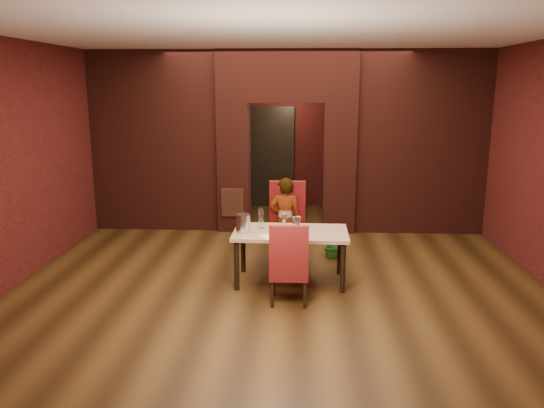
{
  "coord_description": "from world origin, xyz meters",
  "views": [
    {
      "loc": [
        0.25,
        -7.46,
        2.59
      ],
      "look_at": [
        -0.15,
        0.0,
        0.92
      ],
      "focal_mm": 35.0,
      "sensor_mm": 36.0,
      "label": 1
    }
  ],
  "objects_px": {
    "person_seated": "(285,221)",
    "wine_glass_b": "(294,224)",
    "chair_near": "(289,262)",
    "wine_bucket": "(243,223)",
    "dining_table": "(290,256)",
    "potted_plant": "(333,245)",
    "wine_glass_a": "(284,221)",
    "wine_glass_c": "(298,224)",
    "water_bottle": "(261,218)",
    "chair_far": "(287,223)"
  },
  "relations": [
    {
      "from": "person_seated",
      "to": "wine_glass_b",
      "type": "xyz_separation_m",
      "value": [
        0.14,
        -0.73,
        0.15
      ]
    },
    {
      "from": "chair_near",
      "to": "wine_bucket",
      "type": "bearing_deg",
      "value": -45.53
    },
    {
      "from": "dining_table",
      "to": "potted_plant",
      "type": "height_order",
      "value": "dining_table"
    },
    {
      "from": "wine_glass_a",
      "to": "wine_glass_c",
      "type": "xyz_separation_m",
      "value": [
        0.19,
        -0.14,
        0.0
      ]
    },
    {
      "from": "wine_bucket",
      "to": "water_bottle",
      "type": "bearing_deg",
      "value": 42.86
    },
    {
      "from": "person_seated",
      "to": "wine_glass_b",
      "type": "distance_m",
      "value": 0.76
    },
    {
      "from": "chair_far",
      "to": "potted_plant",
      "type": "bearing_deg",
      "value": 18.93
    },
    {
      "from": "potted_plant",
      "to": "chair_near",
      "type": "bearing_deg",
      "value": -109.9
    },
    {
      "from": "chair_far",
      "to": "wine_bucket",
      "type": "bearing_deg",
      "value": -123.65
    },
    {
      "from": "chair_far",
      "to": "wine_glass_c",
      "type": "distance_m",
      "value": 0.88
    },
    {
      "from": "person_seated",
      "to": "potted_plant",
      "type": "height_order",
      "value": "person_seated"
    },
    {
      "from": "wine_glass_a",
      "to": "water_bottle",
      "type": "bearing_deg",
      "value": 175.65
    },
    {
      "from": "dining_table",
      "to": "wine_glass_a",
      "type": "bearing_deg",
      "value": 129.58
    },
    {
      "from": "chair_near",
      "to": "wine_glass_b",
      "type": "distance_m",
      "value": 0.77
    },
    {
      "from": "person_seated",
      "to": "wine_glass_c",
      "type": "relative_size",
      "value": 6.24
    },
    {
      "from": "chair_far",
      "to": "potted_plant",
      "type": "distance_m",
      "value": 0.84
    },
    {
      "from": "wine_glass_c",
      "to": "potted_plant",
      "type": "xyz_separation_m",
      "value": [
        0.53,
        1.1,
        -0.61
      ]
    },
    {
      "from": "chair_far",
      "to": "person_seated",
      "type": "bearing_deg",
      "value": -123.2
    },
    {
      "from": "potted_plant",
      "to": "wine_glass_a",
      "type": "bearing_deg",
      "value": -126.75
    },
    {
      "from": "water_bottle",
      "to": "wine_bucket",
      "type": "bearing_deg",
      "value": -137.14
    },
    {
      "from": "water_bottle",
      "to": "potted_plant",
      "type": "height_order",
      "value": "water_bottle"
    },
    {
      "from": "dining_table",
      "to": "wine_glass_c",
      "type": "height_order",
      "value": "wine_glass_c"
    },
    {
      "from": "chair_near",
      "to": "water_bottle",
      "type": "relative_size",
      "value": 3.63
    },
    {
      "from": "water_bottle",
      "to": "person_seated",
      "type": "bearing_deg",
      "value": 64.05
    },
    {
      "from": "person_seated",
      "to": "water_bottle",
      "type": "bearing_deg",
      "value": 62.17
    },
    {
      "from": "dining_table",
      "to": "person_seated",
      "type": "relative_size",
      "value": 1.16
    },
    {
      "from": "chair_far",
      "to": "water_bottle",
      "type": "height_order",
      "value": "chair_far"
    },
    {
      "from": "dining_table",
      "to": "person_seated",
      "type": "bearing_deg",
      "value": 98.07
    },
    {
      "from": "water_bottle",
      "to": "wine_glass_a",
      "type": "bearing_deg",
      "value": -4.35
    },
    {
      "from": "chair_far",
      "to": "chair_near",
      "type": "relative_size",
      "value": 1.18
    },
    {
      "from": "chair_far",
      "to": "wine_glass_c",
      "type": "bearing_deg",
      "value": -80.46
    },
    {
      "from": "wine_glass_b",
      "to": "wine_bucket",
      "type": "xyz_separation_m",
      "value": [
        -0.67,
        -0.1,
        0.03
      ]
    },
    {
      "from": "chair_near",
      "to": "wine_bucket",
      "type": "relative_size",
      "value": 4.26
    },
    {
      "from": "chair_near",
      "to": "wine_glass_a",
      "type": "height_order",
      "value": "chair_near"
    },
    {
      "from": "wine_glass_b",
      "to": "wine_glass_c",
      "type": "bearing_deg",
      "value": -46.13
    },
    {
      "from": "potted_plant",
      "to": "wine_bucket",
      "type": "bearing_deg",
      "value": -137.65
    },
    {
      "from": "potted_plant",
      "to": "dining_table",
      "type": "bearing_deg",
      "value": -120.46
    },
    {
      "from": "person_seated",
      "to": "water_bottle",
      "type": "distance_m",
      "value": 0.72
    },
    {
      "from": "potted_plant",
      "to": "chair_far",
      "type": "bearing_deg",
      "value": -159.67
    },
    {
      "from": "potted_plant",
      "to": "water_bottle",
      "type": "bearing_deg",
      "value": -137.76
    },
    {
      "from": "chair_near",
      "to": "potted_plant",
      "type": "height_order",
      "value": "chair_near"
    },
    {
      "from": "water_bottle",
      "to": "potted_plant",
      "type": "distance_m",
      "value": 1.53
    },
    {
      "from": "wine_glass_a",
      "to": "water_bottle",
      "type": "relative_size",
      "value": 0.73
    },
    {
      "from": "chair_near",
      "to": "wine_glass_b",
      "type": "bearing_deg",
      "value": -94.69
    },
    {
      "from": "wine_glass_b",
      "to": "wine_bucket",
      "type": "distance_m",
      "value": 0.67
    },
    {
      "from": "dining_table",
      "to": "wine_glass_b",
      "type": "distance_m",
      "value": 0.45
    },
    {
      "from": "wine_glass_a",
      "to": "person_seated",
      "type": "bearing_deg",
      "value": 90.84
    },
    {
      "from": "wine_glass_b",
      "to": "potted_plant",
      "type": "height_order",
      "value": "wine_glass_b"
    },
    {
      "from": "chair_near",
      "to": "person_seated",
      "type": "relative_size",
      "value": 0.78
    },
    {
      "from": "dining_table",
      "to": "wine_bucket",
      "type": "xyz_separation_m",
      "value": [
        -0.62,
        -0.07,
        0.47
      ]
    }
  ]
}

